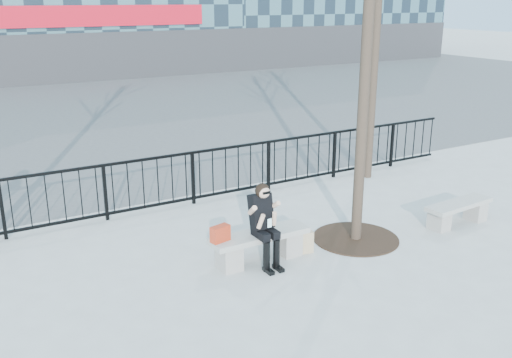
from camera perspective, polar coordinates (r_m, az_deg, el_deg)
ground at (r=9.26m, az=0.36°, el=-8.19°), size 120.00×120.00×0.00m
street_surface at (r=22.93m, az=-19.22°, el=6.55°), size 60.00×23.00×0.01m
railing at (r=11.56m, az=-7.23°, el=-0.03°), size 14.00×0.06×1.10m
tree_grate at (r=10.20m, az=9.93°, el=-5.87°), size 1.50×1.50×0.02m
bench_main at (r=9.14m, az=0.36°, el=-6.49°), size 1.65×0.46×0.49m
bench_second at (r=11.24m, az=19.58°, el=-3.01°), size 1.47×0.41×0.44m
seated_woman at (r=8.86m, az=0.90°, el=-4.67°), size 0.50×0.64×1.34m
handbag at (r=8.72m, az=-3.60°, el=-5.47°), size 0.33×0.21×0.25m
shopping_bag at (r=9.49m, az=4.56°, el=-6.37°), size 0.41×0.21×0.37m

